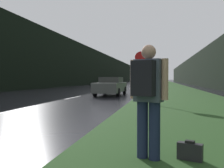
{
  "coord_description": "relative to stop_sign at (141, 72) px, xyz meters",
  "views": [
    {
      "loc": [
        5.82,
        0.52,
        1.28
      ],
      "look_at": [
        2.6,
        16.28,
        0.92
      ],
      "focal_mm": 38.0,
      "sensor_mm": 36.0,
      "label": 1
    }
  ],
  "objects": [
    {
      "name": "lane_stripe_e",
      "position": [
        -4.79,
        16.58,
        -1.65
      ],
      "size": [
        0.12,
        3.0,
        0.01
      ],
      "primitive_type": "cube",
      "color": "silver",
      "rests_on": "ground_plane"
    },
    {
      "name": "stop_sign",
      "position": [
        0.0,
        0.0,
        0.0
      ],
      "size": [
        0.63,
        0.07,
        2.74
      ],
      "color": "slate",
      "rests_on": "ground_plane"
    },
    {
      "name": "car_passing_near",
      "position": [
        -2.7,
        5.12,
        -0.93
      ],
      "size": [
        1.89,
        4.78,
        1.41
      ],
      "rotation": [
        0.0,
        0.0,
        3.14
      ],
      "color": "#4C514C",
      "rests_on": "ground_plane"
    },
    {
      "name": "hitchhiker_with_backpack",
      "position": [
        0.83,
        -8.98,
        -0.61
      ],
      "size": [
        0.6,
        0.52,
        1.81
      ],
      "rotation": [
        0.0,
        0.0,
        -0.34
      ],
      "color": "#1E2847",
      "rests_on": "ground_plane"
    },
    {
      "name": "delivery_truck",
      "position": [
        -6.88,
        64.64,
        0.06
      ],
      "size": [
        2.48,
        8.03,
        3.25
      ],
      "color": "black",
      "rests_on": "ground_plane"
    },
    {
      "name": "lane_stripe_d",
      "position": [
        -4.79,
        9.58,
        -1.65
      ],
      "size": [
        0.12,
        3.0,
        0.01
      ],
      "primitive_type": "cube",
      "color": "silver",
      "rests_on": "ground_plane"
    },
    {
      "name": "treeline_near_side",
      "position": [
        8.39,
        36.77,
        1.3
      ],
      "size": [
        2.0,
        140.0,
        5.91
      ],
      "primitive_type": "cube",
      "color": "black",
      "rests_on": "ground_plane"
    },
    {
      "name": "lane_stripe_b",
      "position": [
        -4.79,
        -4.42,
        -1.65
      ],
      "size": [
        0.12,
        3.0,
        0.01
      ],
      "primitive_type": "cube",
      "color": "silver",
      "rests_on": "ground_plane"
    },
    {
      "name": "lane_stripe_c",
      "position": [
        -4.79,
        2.58,
        -1.65
      ],
      "size": [
        0.12,
        3.0,
        0.01
      ],
      "primitive_type": "cube",
      "color": "silver",
      "rests_on": "ground_plane"
    },
    {
      "name": "grass_verge",
      "position": [
        2.39,
        26.77,
        -1.64
      ],
      "size": [
        6.0,
        240.0,
        0.02
      ],
      "primitive_type": "cube",
      "color": "#26471E",
      "rests_on": "ground_plane"
    },
    {
      "name": "suitcase",
      "position": [
        1.48,
        -8.89,
        -1.5
      ],
      "size": [
        0.4,
        0.24,
        0.32
      ],
      "rotation": [
        0.0,
        0.0,
        -0.34
      ],
      "color": "#232326",
      "rests_on": "ground_plane"
    },
    {
      "name": "treeline_far_side",
      "position": [
        -14.97,
        36.77,
        2.41
      ],
      "size": [
        2.0,
        140.0,
        8.12
      ],
      "primitive_type": "cube",
      "color": "black",
      "rests_on": "ground_plane"
    }
  ]
}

